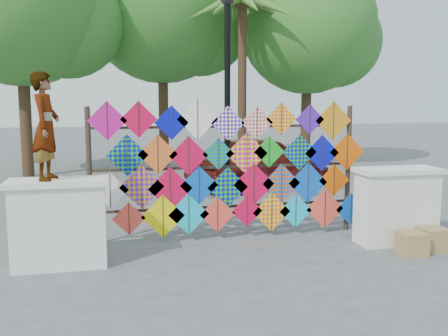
{
  "coord_description": "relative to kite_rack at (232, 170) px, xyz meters",
  "views": [
    {
      "loc": [
        -1.95,
        -7.55,
        2.39
      ],
      "look_at": [
        -0.09,
        0.6,
        1.26
      ],
      "focal_mm": 40.0,
      "sensor_mm": 36.0,
      "label": 1
    }
  ],
  "objects": [
    {
      "name": "kite_rack",
      "position": [
        0.0,
        0.0,
        0.0
      ],
      "size": [
        4.94,
        0.24,
        2.43
      ],
      "color": "#32251C",
      "rests_on": "ground"
    },
    {
      "name": "cardboard_box_far",
      "position": [
        2.99,
        -1.42,
        -1.02
      ],
      "size": [
        0.43,
        0.39,
        0.36
      ],
      "primitive_type": "cube",
      "color": "#987D49",
      "rests_on": "ground"
    },
    {
      "name": "palm_tree",
      "position": [
        2.12,
        7.28,
        3.75
      ],
      "size": [
        3.62,
        3.62,
        5.83
      ],
      "color": "#432C1C",
      "rests_on": "ground"
    },
    {
      "name": "tree_east",
      "position": [
        5.01,
        8.81,
        3.79
      ],
      "size": [
        5.4,
        4.8,
        7.42
      ],
      "color": "#432C1C",
      "rests_on": "ground"
    },
    {
      "name": "tree_west",
      "position": [
        -4.48,
        8.31,
        4.18
      ],
      "size": [
        5.85,
        5.2,
        8.01
      ],
      "color": "#432C1C",
      "rests_on": "ground"
    },
    {
      "name": "ground",
      "position": [
        -0.08,
        -0.72,
        -1.2
      ],
      "size": [
        80.0,
        80.0,
        0.0
      ],
      "primitive_type": "plane",
      "color": "slate",
      "rests_on": "ground"
    },
    {
      "name": "vendor_woman",
      "position": [
        -2.9,
        -0.92,
        0.83
      ],
      "size": [
        0.46,
        0.61,
        1.51
      ],
      "primitive_type": "imported",
      "rotation": [
        0.0,
        0.0,
        1.38
      ],
      "color": "#99999E",
      "rests_on": "parapet_left"
    },
    {
      "name": "parapet_left",
      "position": [
        -2.78,
        -0.92,
        -0.55
      ],
      "size": [
        1.4,
        0.65,
        1.28
      ],
      "color": "white",
      "rests_on": "ground"
    },
    {
      "name": "tree_mid",
      "position": [
        0.03,
        10.31,
        4.57
      ],
      "size": [
        6.3,
        5.6,
        8.61
      ],
      "color": "#432C1C",
      "rests_on": "ground"
    },
    {
      "name": "cardboard_box_near",
      "position": [
        2.51,
        -1.57,
        -1.02
      ],
      "size": [
        0.4,
        0.36,
        0.36
      ],
      "primitive_type": "cube",
      "color": "#987D49",
      "rests_on": "ground"
    },
    {
      "name": "lamppost",
      "position": [
        0.22,
        1.28,
        1.49
      ],
      "size": [
        0.28,
        0.28,
        4.46
      ],
      "color": "black",
      "rests_on": "ground"
    },
    {
      "name": "parapet_right",
      "position": [
        2.62,
        -0.92,
        -0.55
      ],
      "size": [
        1.4,
        0.65,
        1.28
      ],
      "color": "white",
      "rests_on": "ground"
    },
    {
      "name": "sedan",
      "position": [
        2.03,
        4.94,
        -0.48
      ],
      "size": [
        4.55,
        3.19,
        1.44
      ],
      "primitive_type": "imported",
      "rotation": [
        0.0,
        0.0,
        1.97
      ],
      "color": "#58140F",
      "rests_on": "ground"
    }
  ]
}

